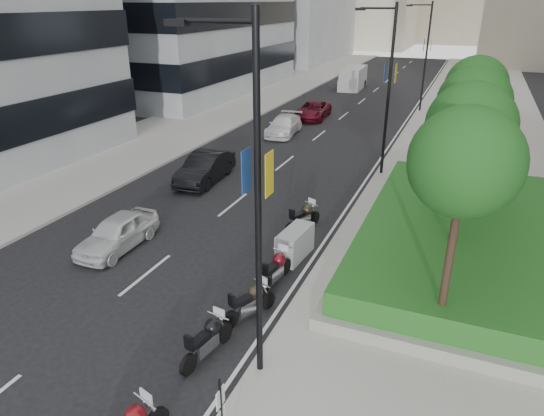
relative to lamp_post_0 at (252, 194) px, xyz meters
The scene contains 24 objects.
ground 6.62m from the lamp_post_0, 166.43° to the right, with size 160.00×160.00×0.00m, color black.
sidewalk_right 29.82m from the lamp_post_0, 80.49° to the left, with size 10.00×100.00×0.15m, color #9E9B93.
sidewalk_left 33.56m from the lamp_post_0, 119.10° to the left, with size 8.00×100.00×0.15m, color #9E9B93.
lane_edge 29.44m from the lamp_post_0, 90.88° to the left, with size 0.12×100.00×0.01m, color silver.
lane_centre 29.97m from the lamp_post_0, 101.01° to the left, with size 0.12×100.00×0.01m, color silver.
planter 11.73m from the lamp_post_0, 56.95° to the left, with size 10.00×14.00×0.40m, color gray.
hedge 11.50m from the lamp_post_0, 56.95° to the left, with size 9.40×13.40×0.80m, color #17501D.
tree_0 5.30m from the lamp_post_0, 34.56° to the left, with size 2.80×2.80×6.30m.
tree_1 8.25m from the lamp_post_0, 58.11° to the left, with size 2.80×2.80×6.30m.
tree_2 11.84m from the lamp_post_0, 68.40° to the left, with size 2.80×2.80×6.30m.
tree_3 15.62m from the lamp_post_0, 73.81° to the left, with size 2.80×2.80×6.30m.
lamp_post_0 is the anchor object (origin of this frame).
lamp_post_1 17.00m from the lamp_post_0, 90.00° to the left, with size 2.34×0.45×9.00m.
lamp_post_2 35.00m from the lamp_post_0, 90.00° to the left, with size 2.34×0.45×9.00m.
motorcycle_2 4.71m from the lamp_post_0, behind, with size 0.72×2.14×1.07m.
motorcycle_3 5.10m from the lamp_post_0, 117.18° to the left, with size 1.04×1.97×1.05m.
motorcycle_4 6.25m from the lamp_post_0, 104.53° to the left, with size 0.72×2.17×1.08m.
motorcycle_5 7.75m from the lamp_post_0, 100.17° to the left, with size 0.96×2.03×1.17m.
motorcycle_6 9.91m from the lamp_post_0, 100.58° to the left, with size 1.00×2.05×1.08m.
car_a 9.98m from the lamp_post_0, 151.22° to the left, with size 1.58×3.94×1.34m, color silver.
car_b 15.60m from the lamp_post_0, 124.45° to the left, with size 1.63×4.68×1.54m, color black.
car_c 25.03m from the lamp_post_0, 109.26° to the left, with size 1.89×4.65×1.35m, color white.
car_d 30.41m from the lamp_post_0, 104.99° to the left, with size 2.28×4.95×1.38m, color #580A19.
delivery_van 45.32m from the lamp_post_0, 100.43° to the left, with size 2.35×5.61×2.32m.
Camera 1 is at (8.42, -8.19, 9.09)m, focal length 32.00 mm.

